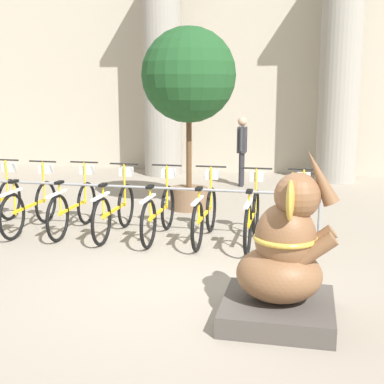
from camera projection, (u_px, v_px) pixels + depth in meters
The scene contains 15 objects.
ground_plane at pixel (171, 283), 6.32m from camera, with size 60.00×60.00×0.00m, color gray.
building_facade at pixel (253, 58), 13.97m from camera, with size 20.00×0.20×6.00m.
column_left at pixel (163, 73), 13.55m from camera, with size 1.22×1.22×5.16m.
column_right at pixel (340, 72), 12.63m from camera, with size 1.22×1.22×5.16m.
bike_rack at pixel (139, 194), 8.27m from camera, with size 5.56×0.05×0.77m.
bicycle_1 at pixel (31, 205), 8.55m from camera, with size 0.48×1.78×1.07m.
bicycle_2 at pixel (74, 206), 8.46m from camera, with size 0.48×1.78×1.07m.
bicycle_3 at pixel (115, 209), 8.27m from camera, with size 0.48×1.78×1.07m.
bicycle_4 at pixel (159, 211), 8.12m from camera, with size 0.48×1.78×1.07m.
bicycle_5 at pixel (205, 213), 7.99m from camera, with size 0.48×1.78×1.07m.
bicycle_6 at pixel (252, 216), 7.80m from camera, with size 0.48×1.78×1.07m.
bicycle_7 at pixel (302, 217), 7.71m from camera, with size 0.48×1.78×1.07m.
elephant_statue at pixel (283, 264), 5.19m from camera, with size 1.08×1.08×1.74m.
person_pedestrian at pixel (242, 145), 12.27m from camera, with size 0.21×0.47×1.60m.
potted_tree at pixel (189, 80), 9.65m from camera, with size 1.72×1.72×3.34m.
Camera 1 is at (1.53, -5.79, 2.28)m, focal length 50.00 mm.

